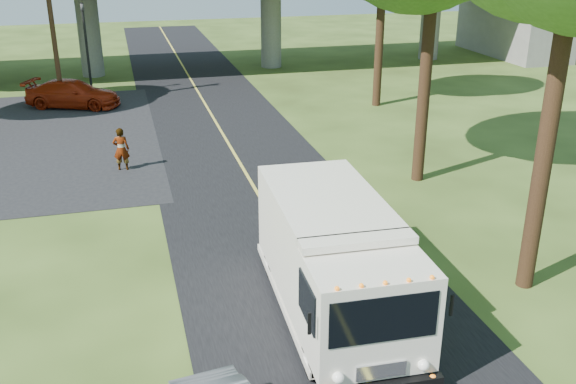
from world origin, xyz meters
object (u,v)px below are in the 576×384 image
object	(u,v)px
step_van	(334,258)
red_sedan	(73,94)
utility_pole	(51,19)
pedestrian	(121,149)
traffic_signal	(86,40)

from	to	relation	value
step_van	red_sedan	size ratio (longest dim) A/B	1.40
utility_pole	red_sedan	distance (m)	3.92
utility_pole	pedestrian	size ratio (longest dim) A/B	5.22
utility_pole	pedestrian	bearing A→B (deg)	-75.38
red_sedan	pedestrian	distance (m)	11.12
traffic_signal	utility_pole	bearing A→B (deg)	-126.87
step_van	traffic_signal	bearing A→B (deg)	105.78
utility_pole	step_van	bearing A→B (deg)	-71.81
utility_pole	pedestrian	xyz separation A→B (m)	(2.89, -11.07, -3.73)
step_van	red_sedan	xyz separation A→B (m)	(-6.98, 22.90, -0.85)
step_van	pedestrian	world-z (taller)	step_van
red_sedan	pedestrian	size ratio (longest dim) A/B	2.89
traffic_signal	utility_pole	xyz separation A→B (m)	(-1.50, -2.00, 1.40)
step_van	pedestrian	size ratio (longest dim) A/B	4.05
traffic_signal	pedestrian	distance (m)	13.35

